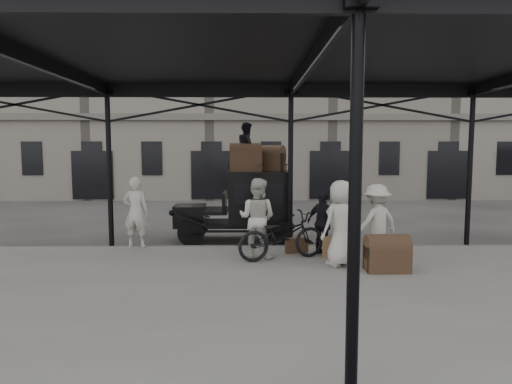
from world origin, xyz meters
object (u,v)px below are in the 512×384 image
(taxi, at_px, (248,203))
(porter_left, at_px, (136,212))
(porter_official, at_px, (323,223))
(steamer_trunk_roof_near, at_px, (245,160))
(bicycle, at_px, (282,236))
(steamer_trunk_platform, at_px, (387,256))

(taxi, xyz_separation_m, porter_left, (-3.08, -1.52, -0.07))
(porter_official, distance_m, steamer_trunk_roof_near, 3.34)
(porter_left, bearing_deg, bicycle, 165.00)
(bicycle, xyz_separation_m, steamer_trunk_platform, (2.27, -1.09, -0.25))
(taxi, relative_size, porter_left, 1.86)
(bicycle, xyz_separation_m, steamer_trunk_roof_near, (-0.92, 2.67, 1.79))
(porter_left, xyz_separation_m, steamer_trunk_platform, (6.18, -2.49, -0.64))
(porter_official, relative_size, steamer_trunk_roof_near, 1.72)
(taxi, xyz_separation_m, steamer_trunk_platform, (3.11, -4.01, -0.71))
(porter_official, distance_m, bicycle, 1.23)
(porter_official, bearing_deg, porter_left, 33.28)
(porter_official, xyz_separation_m, steamer_trunk_platform, (1.17, -1.60, -0.48))
(taxi, height_order, bicycle, taxi)
(bicycle, bearing_deg, steamer_trunk_roof_near, -0.37)
(porter_left, distance_m, steamer_trunk_platform, 6.70)
(taxi, bearing_deg, porter_official, -51.28)
(porter_left, relative_size, porter_official, 1.19)
(porter_official, distance_m, steamer_trunk_platform, 2.04)
(steamer_trunk_roof_near, bearing_deg, taxi, 68.74)
(taxi, height_order, porter_official, taxi)
(taxi, distance_m, porter_official, 3.10)
(porter_left, relative_size, bicycle, 0.87)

